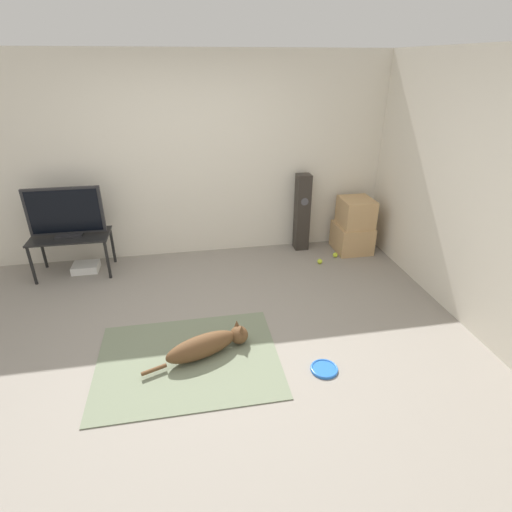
{
  "coord_description": "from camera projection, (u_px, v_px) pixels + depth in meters",
  "views": [
    {
      "loc": [
        -0.09,
        -3.06,
        2.41
      ],
      "look_at": [
        0.63,
        0.86,
        0.45
      ],
      "focal_mm": 28.0,
      "sensor_mm": 36.0,
      "label": 1
    }
  ],
  "objects": [
    {
      "name": "cardboard_box_upper",
      "position": [
        356.0,
        212.0,
        5.4
      ],
      "size": [
        0.42,
        0.45,
        0.37
      ],
      "color": "tan",
      "rests_on": "cardboard_box_lower"
    },
    {
      "name": "tv",
      "position": [
        65.0,
        213.0,
        4.7
      ],
      "size": [
        0.86,
        0.2,
        0.6
      ],
      "color": "#232326",
      "rests_on": "tv_stand"
    },
    {
      "name": "tennis_ball_by_boxes",
      "position": [
        320.0,
        261.0,
        5.25
      ],
      "size": [
        0.07,
        0.07,
        0.07
      ],
      "color": "#C6E033",
      "rests_on": "ground_plane"
    },
    {
      "name": "frisbee",
      "position": [
        324.0,
        369.0,
        3.45
      ],
      "size": [
        0.24,
        0.24,
        0.03
      ],
      "color": "blue",
      "rests_on": "ground_plane"
    },
    {
      "name": "tv_stand",
      "position": [
        71.0,
        240.0,
        4.85
      ],
      "size": [
        0.91,
        0.5,
        0.51
      ],
      "color": "black",
      "rests_on": "ground_plane"
    },
    {
      "name": "dog",
      "position": [
        208.0,
        345.0,
        3.58
      ],
      "size": [
        0.96,
        0.43,
        0.22
      ],
      "color": "brown",
      "rests_on": "area_rug"
    },
    {
      "name": "wall_back",
      "position": [
        190.0,
        160.0,
        5.07
      ],
      "size": [
        8.0,
        0.06,
        2.55
      ],
      "color": "silver",
      "rests_on": "ground_plane"
    },
    {
      "name": "tennis_ball_near_speaker",
      "position": [
        335.0,
        255.0,
        5.43
      ],
      "size": [
        0.07,
        0.07,
        0.07
      ],
      "color": "#C6E033",
      "rests_on": "ground_plane"
    },
    {
      "name": "ground_plane",
      "position": [
        207.0,
        343.0,
        3.78
      ],
      "size": [
        12.0,
        12.0,
        0.0
      ],
      "primitive_type": "plane",
      "color": "gray"
    },
    {
      "name": "area_rug",
      "position": [
        189.0,
        360.0,
        3.56
      ],
      "size": [
        1.6,
        1.24,
        0.01
      ],
      "color": "slate",
      "rests_on": "ground_plane"
    },
    {
      "name": "game_console",
      "position": [
        86.0,
        267.0,
        5.07
      ],
      "size": [
        0.32,
        0.26,
        0.09
      ],
      "color": "white",
      "rests_on": "ground_plane"
    },
    {
      "name": "floor_speaker",
      "position": [
        302.0,
        213.0,
        5.48
      ],
      "size": [
        0.19,
        0.19,
        1.06
      ],
      "color": "#2D2823",
      "rests_on": "ground_plane"
    },
    {
      "name": "wall_right",
      "position": [
        486.0,
        199.0,
        3.64
      ],
      "size": [
        0.06,
        8.0,
        2.55
      ],
      "color": "silver",
      "rests_on": "ground_plane"
    },
    {
      "name": "cardboard_box_lower",
      "position": [
        352.0,
        237.0,
        5.57
      ],
      "size": [
        0.47,
        0.51,
        0.37
      ],
      "color": "tan",
      "rests_on": "ground_plane"
    }
  ]
}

